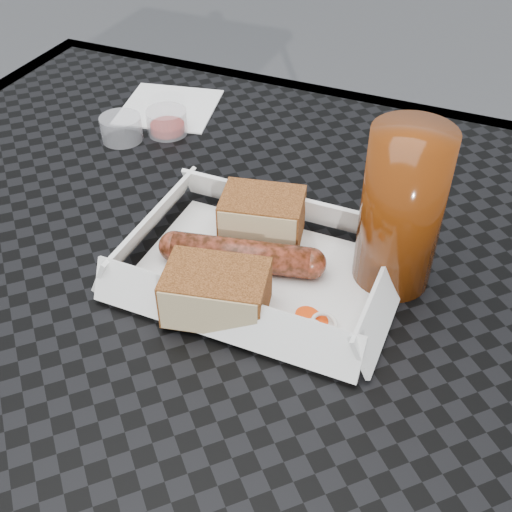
% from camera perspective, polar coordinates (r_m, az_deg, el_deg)
% --- Properties ---
extents(patio_table, '(0.80, 0.80, 0.74)m').
position_cam_1_polar(patio_table, '(0.69, -7.77, -4.07)').
color(patio_table, black).
rests_on(patio_table, ground).
extents(food_tray, '(0.22, 0.15, 0.00)m').
position_cam_1_polar(food_tray, '(0.60, 0.38, -1.48)').
color(food_tray, white).
rests_on(food_tray, patio_table).
extents(bratwurst, '(0.15, 0.06, 0.03)m').
position_cam_1_polar(bratwurst, '(0.59, -1.32, 0.11)').
color(bratwurst, maroon).
rests_on(bratwurst, food_tray).
extents(bread_near, '(0.09, 0.07, 0.05)m').
position_cam_1_polar(bread_near, '(0.62, 0.55, 3.43)').
color(bread_near, brown).
rests_on(bread_near, food_tray).
extents(bread_far, '(0.10, 0.07, 0.04)m').
position_cam_1_polar(bread_far, '(0.54, -3.55, -3.25)').
color(bread_far, brown).
rests_on(bread_far, food_tray).
extents(veg_garnish, '(0.03, 0.03, 0.00)m').
position_cam_1_polar(veg_garnish, '(0.54, 5.27, -6.73)').
color(veg_garnish, '#F13F0A').
rests_on(veg_garnish, food_tray).
extents(napkin, '(0.14, 0.14, 0.00)m').
position_cam_1_polar(napkin, '(0.88, -7.71, 12.99)').
color(napkin, white).
rests_on(napkin, patio_table).
extents(condiment_cup_sauce, '(0.05, 0.05, 0.03)m').
position_cam_1_polar(condiment_cup_sauce, '(0.81, -7.92, 11.74)').
color(condiment_cup_sauce, '#99130B').
rests_on(condiment_cup_sauce, patio_table).
extents(condiment_cup_empty, '(0.05, 0.05, 0.03)m').
position_cam_1_polar(condiment_cup_empty, '(0.81, -11.88, 11.04)').
color(condiment_cup_empty, silver).
rests_on(condiment_cup_empty, patio_table).
extents(drink_glass, '(0.07, 0.07, 0.15)m').
position_cam_1_polar(drink_glass, '(0.56, 12.80, 3.96)').
color(drink_glass, '#532107').
rests_on(drink_glass, patio_table).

